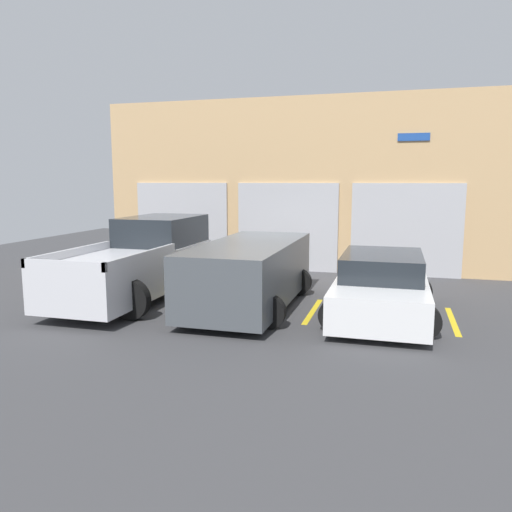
# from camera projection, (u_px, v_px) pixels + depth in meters

# --- Properties ---
(ground_plane) EXTENTS (28.00, 28.00, 0.00)m
(ground_plane) POSITION_uv_depth(u_px,v_px,m) (270.00, 290.00, 13.17)
(ground_plane) COLOR #3D3D3F
(shophouse_building) EXTENTS (12.82, 0.68, 5.43)m
(shophouse_building) POSITION_uv_depth(u_px,v_px,m) (295.00, 187.00, 15.90)
(shophouse_building) COLOR tan
(shophouse_building) RESTS_ON ground
(pickup_truck) EXTENTS (2.47, 5.44, 1.91)m
(pickup_truck) POSITION_uv_depth(u_px,v_px,m) (142.00, 261.00, 12.33)
(pickup_truck) COLOR silver
(pickup_truck) RESTS_ON ground
(sedan_white) EXTENTS (2.24, 4.29, 1.33)m
(sedan_white) POSITION_uv_depth(u_px,v_px,m) (381.00, 287.00, 10.53)
(sedan_white) COLOR white
(sedan_white) RESTS_ON ground
(sedan_side) EXTENTS (2.31, 4.84, 1.48)m
(sedan_side) POSITION_uv_depth(u_px,v_px,m) (250.00, 272.00, 11.26)
(sedan_side) COLOR #474C51
(sedan_side) RESTS_ON ground
(parking_stripe_far_left) EXTENTS (0.12, 2.20, 0.01)m
(parking_stripe_far_left) POSITION_uv_depth(u_px,v_px,m) (85.00, 295.00, 12.54)
(parking_stripe_far_left) COLOR gold
(parking_stripe_far_left) RESTS_ON ground
(parking_stripe_left) EXTENTS (0.12, 2.20, 0.01)m
(parking_stripe_left) POSITION_uv_depth(u_px,v_px,m) (191.00, 302.00, 11.76)
(parking_stripe_left) COLOR gold
(parking_stripe_left) RESTS_ON ground
(parking_stripe_centre) EXTENTS (0.12, 2.20, 0.01)m
(parking_stripe_centre) POSITION_uv_depth(u_px,v_px,m) (313.00, 311.00, 10.99)
(parking_stripe_centre) COLOR gold
(parking_stripe_centre) RESTS_ON ground
(parking_stripe_right) EXTENTS (0.12, 2.20, 0.01)m
(parking_stripe_right) POSITION_uv_depth(u_px,v_px,m) (453.00, 321.00, 10.21)
(parking_stripe_right) COLOR gold
(parking_stripe_right) RESTS_ON ground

